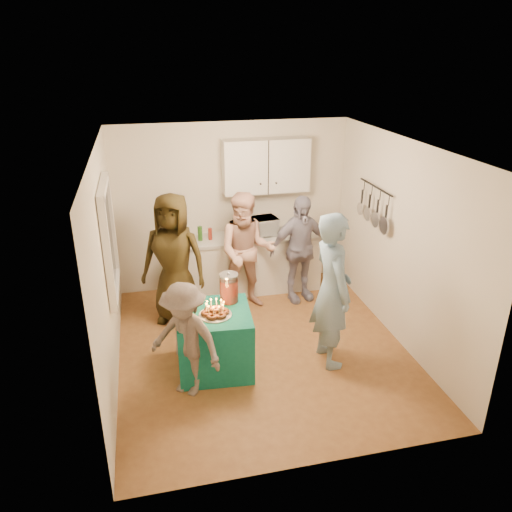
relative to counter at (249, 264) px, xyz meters
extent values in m
plane|color=brown|center=(-0.20, -1.70, -0.43)|extent=(4.00, 4.00, 0.00)
plane|color=white|center=(-0.20, -1.70, 2.17)|extent=(4.00, 4.00, 0.00)
plane|color=silver|center=(-0.20, 0.30, 0.87)|extent=(3.60, 3.60, 0.00)
plane|color=silver|center=(-2.00, -1.70, 0.87)|extent=(4.00, 4.00, 0.00)
plane|color=silver|center=(1.60, -1.70, 0.87)|extent=(4.00, 4.00, 0.00)
cube|color=black|center=(-1.97, -1.40, 1.12)|extent=(0.04, 1.00, 1.20)
cube|color=white|center=(0.00, 0.00, 0.00)|extent=(2.20, 0.58, 0.86)
cube|color=beige|center=(0.00, 0.00, 0.46)|extent=(2.24, 0.62, 0.05)
cube|color=white|center=(0.30, 0.15, 1.52)|extent=(1.30, 0.30, 0.80)
cube|color=black|center=(1.52, -1.00, 1.17)|extent=(0.12, 1.00, 0.60)
imported|color=white|center=(0.19, 0.00, 0.62)|extent=(0.54, 0.41, 0.27)
cube|color=#0E6250|center=(-0.85, -1.97, -0.05)|extent=(0.91, 0.91, 0.76)
cylinder|color=red|center=(-0.62, -1.74, 0.50)|extent=(0.22, 0.22, 0.34)
imported|color=#7C9BB5|center=(0.54, -2.12, 0.53)|extent=(0.50, 0.72, 1.92)
imported|color=#4D3D16|center=(-1.19, -0.67, 0.49)|extent=(1.06, 0.89, 1.84)
imported|color=tan|center=(-0.15, -0.52, 0.44)|extent=(0.96, 0.81, 1.74)
imported|color=#171138|center=(0.66, -0.48, 0.39)|extent=(1.02, 0.57, 1.64)
imported|color=#5C4F49|center=(-1.22, -2.35, 0.24)|extent=(0.99, 0.93, 1.34)
camera|label=1|loc=(-1.51, -7.01, 3.18)|focal=35.00mm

